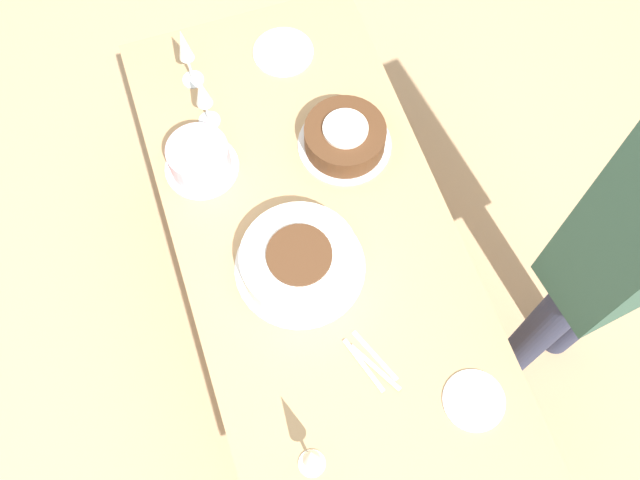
% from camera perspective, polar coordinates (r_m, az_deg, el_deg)
% --- Properties ---
extents(ground_plane, '(12.00, 12.00, 0.00)m').
position_cam_1_polar(ground_plane, '(2.72, -0.00, -6.84)').
color(ground_plane, tan).
extents(dining_table, '(1.74, 0.78, 0.76)m').
position_cam_1_polar(dining_table, '(2.11, -0.00, -1.78)').
color(dining_table, tan).
rests_on(dining_table, ground_plane).
extents(cake_center_white, '(0.36, 0.36, 0.10)m').
position_cam_1_polar(cake_center_white, '(1.94, -1.64, -1.71)').
color(cake_center_white, white).
rests_on(cake_center_white, dining_table).
extents(cake_front_chocolate, '(0.28, 0.28, 0.10)m').
position_cam_1_polar(cake_front_chocolate, '(2.12, 2.01, 8.23)').
color(cake_front_chocolate, white).
rests_on(cake_front_chocolate, dining_table).
extents(cake_back_decorated, '(0.22, 0.22, 0.11)m').
position_cam_1_polar(cake_back_decorated, '(2.10, -9.62, 6.43)').
color(cake_back_decorated, white).
rests_on(cake_back_decorated, dining_table).
extents(wine_glass_near, '(0.07, 0.07, 0.23)m').
position_cam_1_polar(wine_glass_near, '(2.20, -10.77, 14.86)').
color(wine_glass_near, silver).
rests_on(wine_glass_near, dining_table).
extents(wine_glass_far, '(0.07, 0.07, 0.21)m').
position_cam_1_polar(wine_glass_far, '(2.11, -9.36, 11.43)').
color(wine_glass_far, silver).
rests_on(wine_glass_far, dining_table).
extents(wine_glass_extra, '(0.07, 0.07, 0.23)m').
position_cam_1_polar(wine_glass_extra, '(1.71, -0.70, -16.94)').
color(wine_glass_extra, silver).
rests_on(wine_glass_extra, dining_table).
extents(dessert_plate_left, '(0.16, 0.16, 0.01)m').
position_cam_1_polar(dessert_plate_left, '(1.91, 12.21, -12.44)').
color(dessert_plate_left, silver).
rests_on(dessert_plate_left, dining_table).
extents(dessert_plate_right, '(0.19, 0.19, 0.01)m').
position_cam_1_polar(dessert_plate_right, '(2.35, -2.96, 14.80)').
color(dessert_plate_right, silver).
rests_on(dessert_plate_right, dining_table).
extents(fork_pile, '(0.19, 0.10, 0.01)m').
position_cam_1_polar(fork_pile, '(1.90, 4.14, -9.76)').
color(fork_pile, silver).
rests_on(fork_pile, dining_table).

